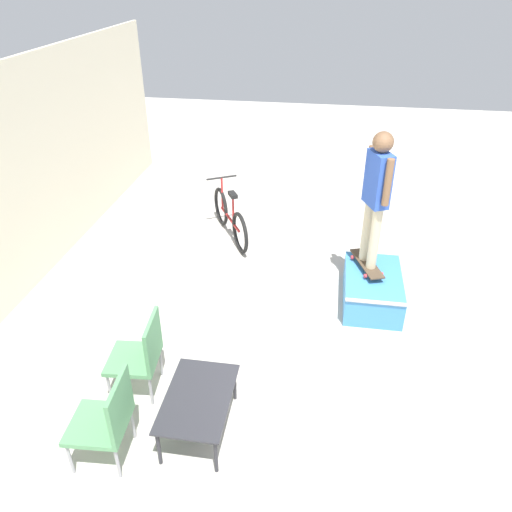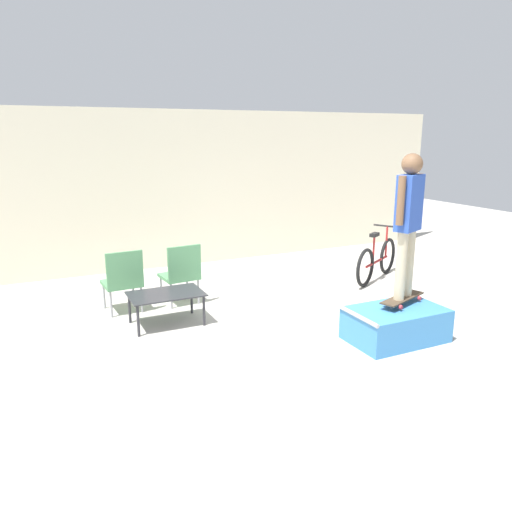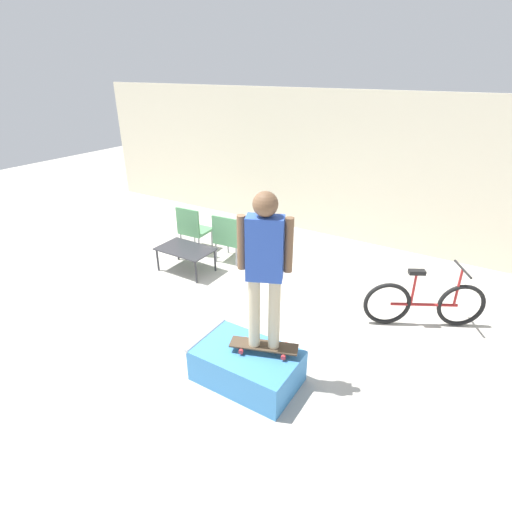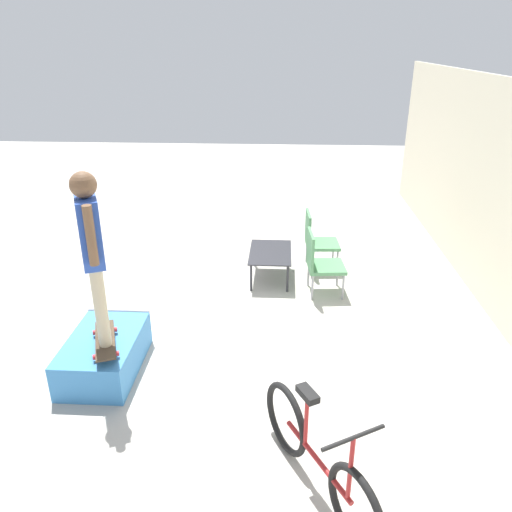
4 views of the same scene
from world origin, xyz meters
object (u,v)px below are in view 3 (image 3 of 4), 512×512
(skate_ramp_box, at_px, (247,365))
(person_skater, at_px, (265,261))
(coffee_table, at_px, (186,251))
(patio_chair_left, at_px, (193,228))
(skateboard_on_ramp, at_px, (264,346))
(patio_chair_right, at_px, (229,237))
(bicycle, at_px, (424,303))

(skate_ramp_box, distance_m, person_skater, 1.39)
(coffee_table, height_order, patio_chair_left, patio_chair_left)
(skateboard_on_ramp, relative_size, patio_chair_right, 0.85)
(skateboard_on_ramp, distance_m, coffee_table, 3.12)
(person_skater, distance_m, coffee_table, 3.34)
(coffee_table, bearing_deg, patio_chair_right, 58.50)
(skateboard_on_ramp, bearing_deg, coffee_table, 127.61)
(coffee_table, bearing_deg, patio_chair_left, 120.66)
(skate_ramp_box, relative_size, patio_chair_right, 1.30)
(bicycle, bearing_deg, patio_chair_left, 147.78)
(person_skater, distance_m, patio_chair_right, 3.42)
(person_skater, relative_size, patio_chair_right, 1.92)
(person_skater, relative_size, coffee_table, 1.82)
(skateboard_on_ramp, xyz_separation_m, coffee_table, (-2.63, 1.67, -0.10))
(skate_ramp_box, bearing_deg, skateboard_on_ramp, 30.19)
(skateboard_on_ramp, xyz_separation_m, bicycle, (1.35, 2.18, -0.14))
(skate_ramp_box, distance_m, patio_chair_left, 3.83)
(patio_chair_left, height_order, bicycle, patio_chair_left)
(skateboard_on_ramp, relative_size, person_skater, 0.44)
(patio_chair_right, distance_m, bicycle, 3.55)
(coffee_table, bearing_deg, skateboard_on_ramp, -32.46)
(patio_chair_left, distance_m, bicycle, 4.42)
(person_skater, xyz_separation_m, patio_chair_left, (-3.06, 2.40, -1.07))
(skate_ramp_box, xyz_separation_m, coffee_table, (-2.46, 1.77, 0.19))
(skateboard_on_ramp, height_order, patio_chair_right, patio_chair_right)
(skate_ramp_box, relative_size, skateboard_on_ramp, 1.53)
(skateboard_on_ramp, bearing_deg, bicycle, 38.18)
(skateboard_on_ramp, height_order, patio_chair_left, patio_chair_left)
(person_skater, distance_m, patio_chair_left, 4.04)
(patio_chair_left, bearing_deg, bicycle, 173.52)
(skate_ramp_box, xyz_separation_m, patio_chair_right, (-2.02, 2.50, 0.30))
(patio_chair_left, distance_m, patio_chair_right, 0.87)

